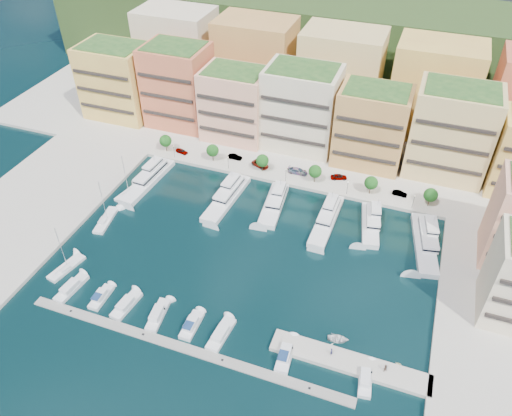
# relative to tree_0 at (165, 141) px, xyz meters

# --- Properties ---
(ground) EXTENTS (400.00, 400.00, 0.00)m
(ground) POSITION_rel_tree_0_xyz_m (40.00, -33.50, -4.74)
(ground) COLOR black
(ground) RESTS_ON ground
(north_quay) EXTENTS (220.00, 64.00, 2.00)m
(north_quay) POSITION_rel_tree_0_xyz_m (40.00, 28.50, -4.74)
(north_quay) COLOR #9E998E
(north_quay) RESTS_ON ground
(west_quay) EXTENTS (34.00, 76.00, 2.00)m
(west_quay) POSITION_rel_tree_0_xyz_m (-22.00, -41.50, -4.74)
(west_quay) COLOR #9E998E
(west_quay) RESTS_ON ground
(hillside) EXTENTS (240.00, 40.00, 58.00)m
(hillside) POSITION_rel_tree_0_xyz_m (40.00, 76.50, -4.74)
(hillside) COLOR #213415
(hillside) RESTS_ON ground
(south_pontoon) EXTENTS (72.00, 2.20, 0.35)m
(south_pontoon) POSITION_rel_tree_0_xyz_m (37.00, -63.50, -4.74)
(south_pontoon) COLOR gray
(south_pontoon) RESTS_ON ground
(finger_pier) EXTENTS (32.00, 5.00, 2.00)m
(finger_pier) POSITION_rel_tree_0_xyz_m (70.00, -55.50, -4.74)
(finger_pier) COLOR #9E998E
(finger_pier) RESTS_ON ground
(apartment_0) EXTENTS (22.00, 16.50, 24.80)m
(apartment_0) POSITION_rel_tree_0_xyz_m (-26.00, 16.49, 8.57)
(apartment_0) COLOR #E8C155
(apartment_0) RESTS_ON north_quay
(apartment_1) EXTENTS (20.00, 16.50, 26.80)m
(apartment_1) POSITION_rel_tree_0_xyz_m (-4.00, 18.49, 9.57)
(apartment_1) COLOR #BB5B3E
(apartment_1) RESTS_ON north_quay
(apartment_2) EXTENTS (20.00, 15.50, 22.80)m
(apartment_2) POSITION_rel_tree_0_xyz_m (17.00, 16.49, 7.57)
(apartment_2) COLOR #E89D81
(apartment_2) RESTS_ON north_quay
(apartment_3) EXTENTS (22.00, 16.50, 25.80)m
(apartment_3) POSITION_rel_tree_0_xyz_m (38.00, 18.49, 9.07)
(apartment_3) COLOR beige
(apartment_3) RESTS_ON north_quay
(apartment_4) EXTENTS (20.00, 15.50, 23.80)m
(apartment_4) POSITION_rel_tree_0_xyz_m (60.00, 16.49, 8.07)
(apartment_4) COLOR tan
(apartment_4) RESTS_ON north_quay
(apartment_5) EXTENTS (22.00, 16.50, 26.80)m
(apartment_5) POSITION_rel_tree_0_xyz_m (82.00, 18.49, 9.57)
(apartment_5) COLOR tan
(apartment_5) RESTS_ON north_quay
(backblock_0) EXTENTS (26.00, 18.00, 30.00)m
(backblock_0) POSITION_rel_tree_0_xyz_m (-15.00, 40.50, 11.26)
(backblock_0) COLOR beige
(backblock_0) RESTS_ON north_quay
(backblock_1) EXTENTS (26.00, 18.00, 30.00)m
(backblock_1) POSITION_rel_tree_0_xyz_m (15.00, 40.50, 11.26)
(backblock_1) COLOR tan
(backblock_1) RESTS_ON north_quay
(backblock_2) EXTENTS (26.00, 18.00, 30.00)m
(backblock_2) POSITION_rel_tree_0_xyz_m (45.00, 40.50, 11.26)
(backblock_2) COLOR tan
(backblock_2) RESTS_ON north_quay
(backblock_3) EXTENTS (26.00, 18.00, 30.00)m
(backblock_3) POSITION_rel_tree_0_xyz_m (75.00, 40.50, 11.26)
(backblock_3) COLOR #E8C155
(backblock_3) RESTS_ON north_quay
(tree_0) EXTENTS (3.80, 3.80, 5.65)m
(tree_0) POSITION_rel_tree_0_xyz_m (0.00, 0.00, 0.00)
(tree_0) COLOR #473323
(tree_0) RESTS_ON north_quay
(tree_1) EXTENTS (3.80, 3.80, 5.65)m
(tree_1) POSITION_rel_tree_0_xyz_m (16.00, 0.00, 0.00)
(tree_1) COLOR #473323
(tree_1) RESTS_ON north_quay
(tree_2) EXTENTS (3.80, 3.80, 5.65)m
(tree_2) POSITION_rel_tree_0_xyz_m (32.00, 0.00, 0.00)
(tree_2) COLOR #473323
(tree_2) RESTS_ON north_quay
(tree_3) EXTENTS (3.80, 3.80, 5.65)m
(tree_3) POSITION_rel_tree_0_xyz_m (48.00, 0.00, 0.00)
(tree_3) COLOR #473323
(tree_3) RESTS_ON north_quay
(tree_4) EXTENTS (3.80, 3.80, 5.65)m
(tree_4) POSITION_rel_tree_0_xyz_m (64.00, 0.00, 0.00)
(tree_4) COLOR #473323
(tree_4) RESTS_ON north_quay
(tree_5) EXTENTS (3.80, 3.80, 5.65)m
(tree_5) POSITION_rel_tree_0_xyz_m (80.00, 0.00, 0.00)
(tree_5) COLOR #473323
(tree_5) RESTS_ON north_quay
(lamppost_0) EXTENTS (0.30, 0.30, 4.20)m
(lamppost_0) POSITION_rel_tree_0_xyz_m (4.00, -2.30, -0.92)
(lamppost_0) COLOR black
(lamppost_0) RESTS_ON north_quay
(lamppost_1) EXTENTS (0.30, 0.30, 4.20)m
(lamppost_1) POSITION_rel_tree_0_xyz_m (22.00, -2.30, -0.92)
(lamppost_1) COLOR black
(lamppost_1) RESTS_ON north_quay
(lamppost_2) EXTENTS (0.30, 0.30, 4.20)m
(lamppost_2) POSITION_rel_tree_0_xyz_m (40.00, -2.30, -0.92)
(lamppost_2) COLOR black
(lamppost_2) RESTS_ON north_quay
(lamppost_3) EXTENTS (0.30, 0.30, 4.20)m
(lamppost_3) POSITION_rel_tree_0_xyz_m (58.00, -2.30, -0.92)
(lamppost_3) COLOR black
(lamppost_3) RESTS_ON north_quay
(lamppost_4) EXTENTS (0.30, 0.30, 4.20)m
(lamppost_4) POSITION_rel_tree_0_xyz_m (76.00, -2.30, -0.92)
(lamppost_4) COLOR black
(lamppost_4) RESTS_ON north_quay
(yacht_0) EXTENTS (6.10, 23.16, 7.30)m
(yacht_0) POSITION_rel_tree_0_xyz_m (2.18, -14.99, -3.53)
(yacht_0) COLOR silver
(yacht_0) RESTS_ON ground
(yacht_2) EXTENTS (6.32, 22.58, 7.30)m
(yacht_2) POSITION_rel_tree_0_xyz_m (26.92, -14.72, -3.53)
(yacht_2) COLOR silver
(yacht_2) RESTS_ON ground
(yacht_3) EXTENTS (6.60, 19.13, 7.30)m
(yacht_3) POSITION_rel_tree_0_xyz_m (40.23, -13.09, -3.53)
(yacht_3) COLOR silver
(yacht_3) RESTS_ON ground
(yacht_4) EXTENTS (4.98, 21.75, 7.30)m
(yacht_4) POSITION_rel_tree_0_xyz_m (55.41, -14.48, -3.65)
(yacht_4) COLOR silver
(yacht_4) RESTS_ON ground
(yacht_5) EXTENTS (7.30, 17.55, 7.30)m
(yacht_5) POSITION_rel_tree_0_xyz_m (66.56, -12.32, -3.53)
(yacht_5) COLOR silver
(yacht_5) RESTS_ON ground
(yacht_6) EXTENTS (8.88, 22.79, 7.30)m
(yacht_6) POSITION_rel_tree_0_xyz_m (80.63, -14.71, -3.53)
(yacht_6) COLOR silver
(yacht_6) RESTS_ON ground
(cruiser_0) EXTENTS (3.65, 9.24, 2.55)m
(cruiser_0) POSITION_rel_tree_0_xyz_m (6.21, -58.10, -4.20)
(cruiser_0) COLOR silver
(cruiser_0) RESTS_ON ground
(cruiser_1) EXTENTS (2.65, 7.21, 2.66)m
(cruiser_1) POSITION_rel_tree_0_xyz_m (14.15, -58.09, -4.17)
(cruiser_1) COLOR silver
(cruiser_1) RESTS_ON ground
(cruiser_2) EXTENTS (3.72, 8.61, 2.55)m
(cruiser_2) POSITION_rel_tree_0_xyz_m (20.65, -58.09, -4.20)
(cruiser_2) COLOR silver
(cruiser_2) RESTS_ON ground
(cruiser_3) EXTENTS (3.62, 8.96, 2.55)m
(cruiser_3) POSITION_rel_tree_0_xyz_m (28.54, -58.10, -4.20)
(cruiser_3) COLOR silver
(cruiser_3) RESTS_ON ground
(cruiser_4) EXTENTS (2.81, 7.60, 2.66)m
(cruiser_4) POSITION_rel_tree_0_xyz_m (36.62, -58.10, -4.17)
(cruiser_4) COLOR silver
(cruiser_4) RESTS_ON ground
(cruiser_5) EXTENTS (3.54, 9.06, 2.55)m
(cruiser_5) POSITION_rel_tree_0_xyz_m (43.39, -58.10, -4.20)
(cruiser_5) COLOR silver
(cruiser_5) RESTS_ON ground
(cruiser_7) EXTENTS (3.38, 8.79, 2.66)m
(cruiser_7) POSITION_rel_tree_0_xyz_m (57.52, -58.11, -4.17)
(cruiser_7) COLOR silver
(cruiser_7) RESTS_ON ground
(cruiser_9) EXTENTS (3.45, 8.27, 2.55)m
(cruiser_9) POSITION_rel_tree_0_xyz_m (73.60, -58.09, -4.20)
(cruiser_9) COLOR silver
(cruiser_9) RESTS_ON ground
(sailboat_2) EXTENTS (4.40, 9.07, 13.20)m
(sailboat_2) POSITION_rel_tree_0_xyz_m (-0.41, -22.60, -4.43)
(sailboat_2) COLOR silver
(sailboat_2) RESTS_ON ground
(sailboat_1) EXTENTS (4.51, 10.95, 13.20)m
(sailboat_1) POSITION_rel_tree_0_xyz_m (0.19, -34.84, -4.44)
(sailboat_1) COLOR silver
(sailboat_1) RESTS_ON ground
(sailboat_0) EXTENTS (4.75, 10.08, 13.20)m
(sailboat_0) POSITION_rel_tree_0_xyz_m (1.06, -52.98, -4.43)
(sailboat_0) COLOR silver
(sailboat_0) RESTS_ON ground
(tender_3) EXTENTS (1.83, 1.69, 0.80)m
(tender_3) POSITION_rel_tree_0_xyz_m (79.33, -52.50, -4.34)
(tender_3) COLOR beige
(tender_3) RESTS_ON ground
(tender_2) EXTENTS (4.93, 3.96, 0.91)m
(tender_2) POSITION_rel_tree_0_xyz_m (66.65, -50.75, -4.29)
(tender_2) COLOR silver
(tender_2) RESTS_ON ground
(car_0) EXTENTS (4.28, 2.42, 1.37)m
(car_0) POSITION_rel_tree_0_xyz_m (5.02, 0.59, -3.06)
(car_0) COLOR gray
(car_0) RESTS_ON north_quay
(car_1) EXTENTS (4.40, 1.57, 1.44)m
(car_1) POSITION_rel_tree_0_xyz_m (21.88, 3.29, -3.02)
(car_1) COLOR gray
(car_1) RESTS_ON north_quay
(car_2) EXTENTS (6.13, 4.58, 1.55)m
(car_2) POSITION_rel_tree_0_xyz_m (30.64, 2.09, -2.97)
(car_2) COLOR gray
(car_2) RESTS_ON north_quay
(car_3) EXTENTS (5.91, 2.65, 1.68)m
(car_3) POSITION_rel_tree_0_xyz_m (42.21, 2.55, -2.90)
(car_3) COLOR gray
(car_3) RESTS_ON north_quay
(car_4) EXTENTS (5.08, 3.38, 1.61)m
(car_4) POSITION_rel_tree_0_xyz_m (54.32, 3.92, -2.94)
(car_4) COLOR gray
(car_4) RESTS_ON north_quay
(car_5) EXTENTS (4.17, 1.69, 1.34)m
(car_5) POSITION_rel_tree_0_xyz_m (72.06, 2.05, -3.07)
(car_5) COLOR gray
(car_5) RESTS_ON north_quay
(person_0) EXTENTS (0.54, 0.73, 1.85)m
(person_0) POSITION_rel_tree_0_xyz_m (66.16, -55.23, -2.82)
(person_0) COLOR #232347
(person_0) RESTS_ON finger_pier
(person_1) EXTENTS (1.13, 1.05, 1.87)m
(person_1) POSITION_rel_tree_0_xyz_m (76.73, -55.30, -2.81)
(person_1) COLOR brown
(person_1) RESTS_ON finger_pier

